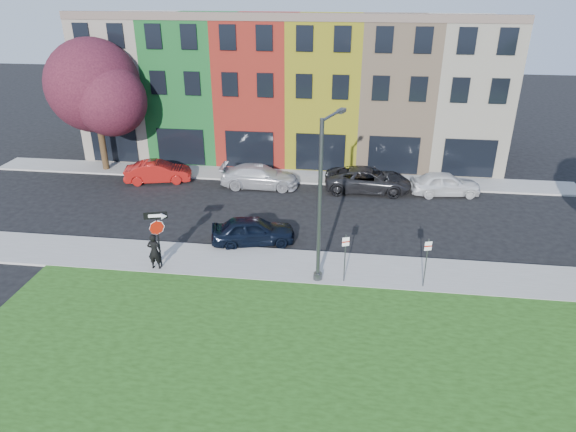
# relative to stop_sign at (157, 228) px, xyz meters

# --- Properties ---
(ground) EXTENTS (120.00, 120.00, 0.00)m
(ground) POSITION_rel_stop_sign_xyz_m (6.48, -2.05, -2.14)
(ground) COLOR black
(ground) RESTS_ON ground
(sidewalk_near) EXTENTS (40.00, 3.00, 0.12)m
(sidewalk_near) POSITION_rel_stop_sign_xyz_m (8.48, 0.95, -2.08)
(sidewalk_near) COLOR gray
(sidewalk_near) RESTS_ON ground
(sidewalk_far) EXTENTS (40.00, 2.40, 0.12)m
(sidewalk_far) POSITION_rel_stop_sign_xyz_m (3.48, 12.95, -2.08)
(sidewalk_far) COLOR gray
(sidewalk_far) RESTS_ON ground
(rowhouse_block) EXTENTS (30.00, 10.12, 10.00)m
(rowhouse_block) POSITION_rel_stop_sign_xyz_m (3.98, 19.14, 2.85)
(rowhouse_block) COLOR beige
(rowhouse_block) RESTS_ON ground
(stop_sign) EXTENTS (1.02, 0.33, 2.84)m
(stop_sign) POSITION_rel_stop_sign_xyz_m (0.00, 0.00, 0.00)
(stop_sign) COLOR black
(stop_sign) RESTS_ON sidewalk_near
(man) EXTENTS (0.67, 0.46, 1.77)m
(man) POSITION_rel_stop_sign_xyz_m (-0.20, -0.15, -1.14)
(man) COLOR black
(man) RESTS_ON sidewalk_near
(sedan_near) EXTENTS (3.71, 5.07, 1.45)m
(sedan_near) POSITION_rel_stop_sign_xyz_m (3.82, 3.11, -1.42)
(sedan_near) COLOR black
(sedan_near) RESTS_ON ground
(parked_car_red) EXTENTS (3.53, 5.03, 1.43)m
(parked_car_red) POSITION_rel_stop_sign_xyz_m (-4.15, 10.93, -1.43)
(parked_car_red) COLOR maroon
(parked_car_red) RESTS_ON ground
(parked_car_silver) EXTENTS (2.25, 5.14, 1.47)m
(parked_car_silver) POSITION_rel_stop_sign_xyz_m (2.76, 10.90, -1.41)
(parked_car_silver) COLOR #A5A5AA
(parked_car_silver) RESTS_ON ground
(parked_car_dark) EXTENTS (2.65, 5.55, 1.53)m
(parked_car_dark) POSITION_rel_stop_sign_xyz_m (9.77, 11.11, -1.38)
(parked_car_dark) COLOR black
(parked_car_dark) RESTS_ON ground
(parked_car_white) EXTENTS (2.86, 4.76, 1.47)m
(parked_car_white) POSITION_rel_stop_sign_xyz_m (14.59, 11.11, -1.41)
(parked_car_white) COLOR silver
(parked_car_white) RESTS_ON ground
(street_lamp) EXTENTS (1.10, 2.48, 7.39)m
(street_lamp) POSITION_rel_stop_sign_xyz_m (7.48, 0.06, 1.71)
(street_lamp) COLOR #444648
(street_lamp) RESTS_ON sidewalk_near
(parking_sign_a) EXTENTS (0.31, 0.14, 2.33)m
(parking_sign_a) POSITION_rel_stop_sign_xyz_m (8.59, -0.16, -0.58)
(parking_sign_a) COLOR #444648
(parking_sign_a) RESTS_ON sidewalk_near
(parking_sign_b) EXTENTS (0.31, 0.12, 2.36)m
(parking_sign_b) POSITION_rel_stop_sign_xyz_m (12.08, -0.16, -0.56)
(parking_sign_b) COLOR #444648
(parking_sign_b) RESTS_ON sidewalk_near
(tree_purple) EXTENTS (7.42, 6.50, 8.96)m
(tree_purple) POSITION_rel_stop_sign_xyz_m (-8.56, 12.71, 3.68)
(tree_purple) COLOR black
(tree_purple) RESTS_ON sidewalk_far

